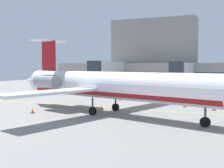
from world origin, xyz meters
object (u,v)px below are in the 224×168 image
baggage_tug (148,88)px  fuel_tank (108,84)px  pushback_tractor (178,90)px  regional_jet (110,85)px

baggage_tug → fuel_tank: (-9.06, 0.68, 0.51)m
baggage_tug → fuel_tank: fuel_tank is taller
pushback_tractor → fuel_tank: 15.89m
regional_jet → baggage_tug: (-3.23, 26.28, -2.31)m
regional_jet → fuel_tank: 29.68m
pushback_tractor → fuel_tank: bearing=169.3°
regional_jet → baggage_tug: size_ratio=8.60×
regional_jet → fuel_tank: (-12.29, 26.96, -1.79)m
regional_jet → pushback_tractor: bearing=82.2°
fuel_tank → baggage_tug: bearing=-4.3°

